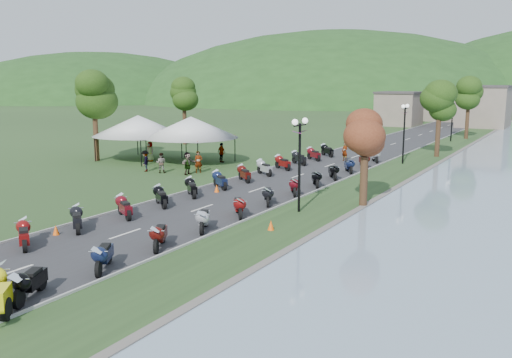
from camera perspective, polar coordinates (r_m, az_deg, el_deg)
The scene contains 12 objects.
road at distance 51.35m, azimuth 10.40°, elevation 2.32°, with size 7.00×120.00×0.02m, color #323234.
far_building at distance 94.88m, azimuth 18.92°, elevation 7.05°, with size 18.00×16.00×5.00m, color gray.
moto_row_left at distance 32.12m, azimuth -8.30°, elevation -1.40°, with size 2.60×46.84×1.10m, color #331411, non-canonical shape.
moto_row_right at distance 32.36m, azimuth 2.73°, elevation -1.21°, with size 2.60×37.27×1.10m, color #331411, non-canonical shape.
vendor_tent_main at distance 46.85m, azimuth -6.83°, elevation 4.11°, with size 5.41×5.41×4.00m, color silver, non-canonical shape.
vendor_tent_side at distance 49.40m, azimuth -12.24°, elevation 4.27°, with size 5.36×5.36×4.00m, color silver, non-canonical shape.
tree_park_left at distance 49.68m, azimuth -16.65°, elevation 7.37°, with size 3.48×3.48×9.65m, color #2C5015, non-canonical shape.
tree_lakeside at distance 30.85m, azimuth 11.39°, elevation 3.01°, with size 2.30×2.30×6.39m, color #2C5015, non-canonical shape.
pedestrian_a at distance 41.90m, azimuth -6.06°, elevation 0.63°, with size 0.62×0.45×1.71m, color slate.
pedestrian_b at distance 42.38m, azimuth -9.93°, elevation 0.64°, with size 0.76×0.42×1.56m, color slate.
pedestrian_c at distance 43.29m, azimuth -11.54°, elevation 0.79°, with size 1.07×0.44×1.65m, color slate.
traffic_cone_near at distance 26.64m, azimuth -20.32°, elevation -5.07°, with size 0.31×0.31×0.48m, color #F2590C.
Camera 1 is at (17.59, -7.73, 7.02)m, focal length 38.00 mm.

